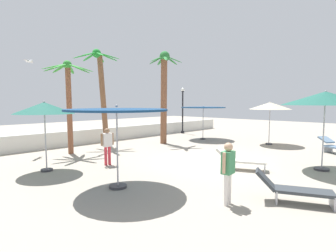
{
  "coord_description": "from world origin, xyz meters",
  "views": [
    {
      "loc": [
        -9.95,
        -6.32,
        2.63
      ],
      "look_at": [
        0.0,
        3.09,
        1.4
      ],
      "focal_mm": 28.26,
      "sensor_mm": 36.0,
      "label": 1
    }
  ],
  "objects_px": {
    "lamp_post_0": "(183,109)",
    "guest_1": "(228,167)",
    "palm_tree_1": "(164,88)",
    "guest_0": "(107,143)",
    "palm_tree_2": "(69,93)",
    "seagull_0": "(29,61)",
    "lounge_chair_0": "(240,160)",
    "lounge_chair_1": "(293,189)",
    "patio_umbrella_1": "(117,114)",
    "patio_umbrella_4": "(325,99)",
    "palm_tree_0": "(101,87)",
    "patio_umbrella_2": "(203,108)",
    "lounge_chair_2": "(335,146)",
    "patio_umbrella_0": "(44,108)",
    "patio_umbrella_3": "(270,106)"
  },
  "relations": [
    {
      "from": "palm_tree_1",
      "to": "guest_0",
      "type": "height_order",
      "value": "palm_tree_1"
    },
    {
      "from": "patio_umbrella_2",
      "to": "guest_1",
      "type": "xyz_separation_m",
      "value": [
        -9.45,
        -7.61,
        -1.24
      ]
    },
    {
      "from": "palm_tree_2",
      "to": "lounge_chair_1",
      "type": "bearing_deg",
      "value": -85.67
    },
    {
      "from": "lounge_chair_0",
      "to": "patio_umbrella_3",
      "type": "bearing_deg",
      "value": 14.04
    },
    {
      "from": "patio_umbrella_2",
      "to": "lounge_chair_0",
      "type": "distance_m",
      "value": 8.75
    },
    {
      "from": "palm_tree_2",
      "to": "seagull_0",
      "type": "relative_size",
      "value": 5.91
    },
    {
      "from": "patio_umbrella_1",
      "to": "lounge_chair_2",
      "type": "distance_m",
      "value": 11.6
    },
    {
      "from": "palm_tree_0",
      "to": "guest_1",
      "type": "bearing_deg",
      "value": -106.05
    },
    {
      "from": "lounge_chair_0",
      "to": "seagull_0",
      "type": "distance_m",
      "value": 11.46
    },
    {
      "from": "lamp_post_0",
      "to": "guest_1",
      "type": "height_order",
      "value": "lamp_post_0"
    },
    {
      "from": "patio_umbrella_4",
      "to": "lamp_post_0",
      "type": "distance_m",
      "value": 13.17
    },
    {
      "from": "patio_umbrella_4",
      "to": "lounge_chair_1",
      "type": "xyz_separation_m",
      "value": [
        -4.34,
        -0.34,
        -2.38
      ]
    },
    {
      "from": "patio_umbrella_1",
      "to": "patio_umbrella_2",
      "type": "height_order",
      "value": "patio_umbrella_1"
    },
    {
      "from": "patio_umbrella_0",
      "to": "palm_tree_2",
      "type": "height_order",
      "value": "palm_tree_2"
    },
    {
      "from": "patio_umbrella_2",
      "to": "patio_umbrella_0",
      "type": "bearing_deg",
      "value": -175.84
    },
    {
      "from": "lamp_post_0",
      "to": "lounge_chair_1",
      "type": "distance_m",
      "value": 15.87
    },
    {
      "from": "patio_umbrella_4",
      "to": "lounge_chair_1",
      "type": "height_order",
      "value": "patio_umbrella_4"
    },
    {
      "from": "guest_1",
      "to": "patio_umbrella_2",
      "type": "bearing_deg",
      "value": 38.83
    },
    {
      "from": "patio_umbrella_3",
      "to": "guest_1",
      "type": "distance_m",
      "value": 10.95
    },
    {
      "from": "palm_tree_2",
      "to": "lounge_chair_0",
      "type": "bearing_deg",
      "value": -69.05
    },
    {
      "from": "patio_umbrella_1",
      "to": "patio_umbrella_4",
      "type": "bearing_deg",
      "value": -30.91
    },
    {
      "from": "patio_umbrella_2",
      "to": "lounge_chair_1",
      "type": "distance_m",
      "value": 12.18
    },
    {
      "from": "patio_umbrella_0",
      "to": "lounge_chair_1",
      "type": "xyz_separation_m",
      "value": [
        3.07,
        -7.99,
        -2.01
      ]
    },
    {
      "from": "patio_umbrella_3",
      "to": "palm_tree_2",
      "type": "distance_m",
      "value": 11.74
    },
    {
      "from": "palm_tree_1",
      "to": "lounge_chair_0",
      "type": "relative_size",
      "value": 3.0
    },
    {
      "from": "patio_umbrella_4",
      "to": "lamp_post_0",
      "type": "height_order",
      "value": "lamp_post_0"
    },
    {
      "from": "patio_umbrella_1",
      "to": "patio_umbrella_3",
      "type": "relative_size",
      "value": 1.15
    },
    {
      "from": "patio_umbrella_2",
      "to": "guest_0",
      "type": "bearing_deg",
      "value": -169.51
    },
    {
      "from": "patio_umbrella_2",
      "to": "palm_tree_0",
      "type": "xyz_separation_m",
      "value": [
        -6.44,
        2.87,
        1.36
      ]
    },
    {
      "from": "palm_tree_1",
      "to": "lounge_chair_1",
      "type": "bearing_deg",
      "value": -117.53
    },
    {
      "from": "palm_tree_1",
      "to": "lamp_post_0",
      "type": "bearing_deg",
      "value": 28.26
    },
    {
      "from": "lounge_chair_1",
      "to": "guest_1",
      "type": "xyz_separation_m",
      "value": [
        -1.23,
        1.2,
        0.59
      ]
    },
    {
      "from": "palm_tree_0",
      "to": "palm_tree_2",
      "type": "xyz_separation_m",
      "value": [
        -2.58,
        -1.05,
        -0.48
      ]
    },
    {
      "from": "patio_umbrella_4",
      "to": "lounge_chair_0",
      "type": "bearing_deg",
      "value": 131.86
    },
    {
      "from": "lounge_chair_1",
      "to": "patio_umbrella_1",
      "type": "bearing_deg",
      "value": 118.57
    },
    {
      "from": "palm_tree_0",
      "to": "lounge_chair_2",
      "type": "relative_size",
      "value": 3.15
    },
    {
      "from": "lamp_post_0",
      "to": "patio_umbrella_0",
      "type": "bearing_deg",
      "value": -162.07
    },
    {
      "from": "palm_tree_0",
      "to": "lamp_post_0",
      "type": "relative_size",
      "value": 1.51
    },
    {
      "from": "lounge_chair_1",
      "to": "palm_tree_0",
      "type": "bearing_deg",
      "value": 81.33
    },
    {
      "from": "guest_1",
      "to": "palm_tree_1",
      "type": "bearing_deg",
      "value": 53.31
    },
    {
      "from": "palm_tree_0",
      "to": "guest_1",
      "type": "xyz_separation_m",
      "value": [
        -3.01,
        -10.47,
        -2.6
      ]
    },
    {
      "from": "lamp_post_0",
      "to": "lounge_chair_0",
      "type": "xyz_separation_m",
      "value": [
        -7.77,
        -9.53,
        -1.65
      ]
    },
    {
      "from": "patio_umbrella_0",
      "to": "guest_0",
      "type": "xyz_separation_m",
      "value": [
        2.17,
        -0.87,
        -1.46
      ]
    },
    {
      "from": "patio_umbrella_2",
      "to": "patio_umbrella_4",
      "type": "xyz_separation_m",
      "value": [
        -3.88,
        -8.46,
        0.56
      ]
    },
    {
      "from": "palm_tree_0",
      "to": "lounge_chair_1",
      "type": "height_order",
      "value": "palm_tree_0"
    },
    {
      "from": "guest_1",
      "to": "lounge_chair_1",
      "type": "bearing_deg",
      "value": -44.21
    },
    {
      "from": "palm_tree_0",
      "to": "guest_0",
      "type": "distance_m",
      "value": 5.91
    },
    {
      "from": "seagull_0",
      "to": "lounge_chair_2",
      "type": "bearing_deg",
      "value": -48.16
    },
    {
      "from": "lounge_chair_1",
      "to": "patio_umbrella_0",
      "type": "bearing_deg",
      "value": 111.01
    },
    {
      "from": "patio_umbrella_1",
      "to": "palm_tree_2",
      "type": "height_order",
      "value": "palm_tree_2"
    }
  ]
}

